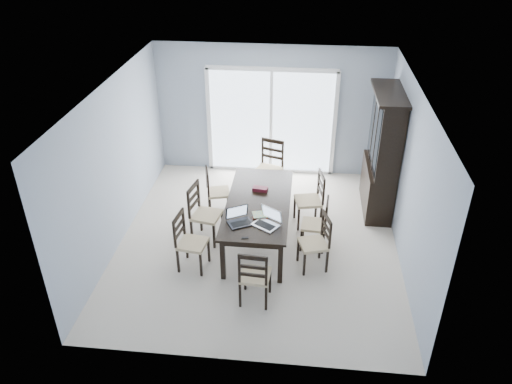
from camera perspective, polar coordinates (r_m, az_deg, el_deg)
floor at (r=8.29m, az=0.27°, el=-5.54°), size 5.00×5.00×0.00m
ceiling at (r=7.08m, az=0.32°, el=11.73°), size 5.00×5.00×0.00m
back_wall at (r=9.87m, az=1.76°, el=9.23°), size 4.50×0.02×2.60m
wall_left at (r=8.11m, az=-15.75°, el=3.10°), size 0.02×5.00×2.60m
wall_right at (r=7.74m, az=17.11°, el=1.48°), size 0.02×5.00×2.60m
balcony at (r=11.32m, az=2.05°, el=4.69°), size 4.50×2.00×0.10m
railing at (r=12.00m, az=2.46°, el=9.34°), size 4.50×0.06×1.10m
dining_table at (r=7.92m, az=0.28°, el=-1.59°), size 1.00×2.20×0.75m
china_hutch at (r=8.90m, az=14.23°, el=4.17°), size 0.50×1.38×2.20m
sliding_door at (r=9.93m, az=1.73°, el=8.04°), size 2.52×0.05×2.18m
chair_left_near at (r=7.50m, az=-7.97°, el=-4.96°), size 0.46×0.45×1.07m
chair_left_mid at (r=8.06m, az=-6.36°, el=-1.73°), size 0.52×0.51×1.15m
chair_left_far at (r=8.75m, az=-4.89°, el=0.63°), size 0.48×0.47×1.01m
chair_right_near at (r=7.50m, az=7.24°, el=-5.07°), size 0.50×0.49×1.04m
chair_right_mid at (r=7.91m, az=7.29°, el=-3.06°), size 0.43×0.41×1.02m
chair_right_far at (r=8.45m, az=6.67°, el=-0.19°), size 0.51×0.50×1.12m
chair_end_near at (r=6.77m, az=-0.21°, el=-9.15°), size 0.42×0.44×1.06m
chair_end_far at (r=9.36m, az=1.64°, el=3.53°), size 0.57×0.58×1.20m
laptop_dark at (r=7.33m, az=-1.79°, el=-3.27°), size 0.42×0.38×0.24m
laptop_silver at (r=7.28m, az=1.09°, el=-3.48°), size 0.45×0.41×0.25m
book_stack at (r=7.51m, az=0.51°, el=-2.66°), size 0.29×0.25×0.04m
cell_phone at (r=7.06m, az=-1.27°, el=-5.26°), size 0.10×0.06×0.01m
game_box at (r=8.16m, az=0.48°, el=0.35°), size 0.26×0.15×0.06m
hot_tub at (r=11.19m, az=0.93°, el=7.48°), size 1.94×1.73×1.00m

